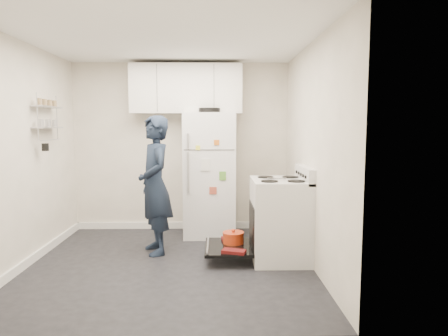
{
  "coord_description": "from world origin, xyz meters",
  "views": [
    {
      "loc": [
        0.54,
        -4.43,
        1.57
      ],
      "look_at": [
        0.63,
        0.49,
        1.05
      ],
      "focal_mm": 32.0,
      "sensor_mm": 36.0,
      "label": 1
    }
  ],
  "objects_px": {
    "electric_range": "(279,220)",
    "open_oven_door": "(230,243)",
    "person": "(155,185)",
    "refrigerator": "(210,174)"
  },
  "relations": [
    {
      "from": "electric_range",
      "to": "refrigerator",
      "type": "height_order",
      "value": "refrigerator"
    },
    {
      "from": "open_oven_door",
      "to": "refrigerator",
      "type": "bearing_deg",
      "value": 103.82
    },
    {
      "from": "person",
      "to": "refrigerator",
      "type": "bearing_deg",
      "value": 119.14
    },
    {
      "from": "person",
      "to": "electric_range",
      "type": "bearing_deg",
      "value": 57.17
    },
    {
      "from": "electric_range",
      "to": "person",
      "type": "relative_size",
      "value": 0.65
    },
    {
      "from": "electric_range",
      "to": "open_oven_door",
      "type": "distance_m",
      "value": 0.64
    },
    {
      "from": "open_oven_door",
      "to": "person",
      "type": "height_order",
      "value": "person"
    },
    {
      "from": "refrigerator",
      "to": "person",
      "type": "relative_size",
      "value": 1.07
    },
    {
      "from": "refrigerator",
      "to": "open_oven_door",
      "type": "bearing_deg",
      "value": -76.18
    },
    {
      "from": "electric_range",
      "to": "open_oven_door",
      "type": "relative_size",
      "value": 1.53
    }
  ]
}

